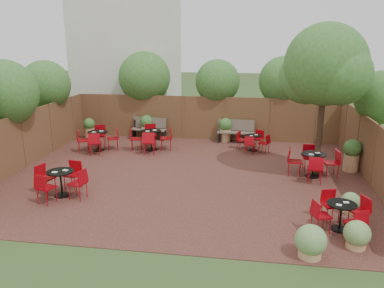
# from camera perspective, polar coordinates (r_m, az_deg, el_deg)

# --- Properties ---
(ground) EXTENTS (80.00, 80.00, 0.00)m
(ground) POSITION_cam_1_polar(r_m,az_deg,el_deg) (13.38, -0.71, -4.68)
(ground) COLOR #354F23
(ground) RESTS_ON ground
(courtyard_paving) EXTENTS (12.00, 10.00, 0.02)m
(courtyard_paving) POSITION_cam_1_polar(r_m,az_deg,el_deg) (13.37, -0.71, -4.64)
(courtyard_paving) COLOR #371D16
(courtyard_paving) RESTS_ON ground
(fence_back) EXTENTS (12.00, 0.08, 2.00)m
(fence_back) POSITION_cam_1_polar(r_m,az_deg,el_deg) (17.88, 1.90, 3.82)
(fence_back) COLOR brown
(fence_back) RESTS_ON ground
(fence_left) EXTENTS (0.08, 10.00, 2.00)m
(fence_left) POSITION_cam_1_polar(r_m,az_deg,el_deg) (15.22, -23.62, 0.43)
(fence_left) COLOR brown
(fence_left) RESTS_ON ground
(fence_right) EXTENTS (0.08, 10.00, 2.00)m
(fence_right) POSITION_cam_1_polar(r_m,az_deg,el_deg) (13.49, 25.32, -1.58)
(fence_right) COLOR brown
(fence_right) RESTS_ON ground
(neighbour_building) EXTENTS (5.00, 4.00, 8.00)m
(neighbour_building) POSITION_cam_1_polar(r_m,az_deg,el_deg) (21.43, -9.40, 13.65)
(neighbour_building) COLOR beige
(neighbour_building) RESTS_ON ground
(overhang_foliage) EXTENTS (15.56, 10.74, 2.63)m
(overhang_foliage) POSITION_cam_1_polar(r_m,az_deg,el_deg) (15.64, -9.32, 8.25)
(overhang_foliage) COLOR #2F611F
(overhang_foliage) RESTS_ON ground
(courtyard_tree) EXTENTS (2.80, 2.70, 5.07)m
(courtyard_tree) POSITION_cam_1_polar(r_m,az_deg,el_deg) (13.38, 18.97, 10.35)
(courtyard_tree) COLOR black
(courtyard_tree) RESTS_ON courtyard_paving
(park_bench_left) EXTENTS (1.63, 0.66, 0.99)m
(park_bench_left) POSITION_cam_1_polar(r_m,az_deg,el_deg) (18.10, -6.33, 2.35)
(park_bench_left) COLOR brown
(park_bench_left) RESTS_ON courtyard_paving
(park_bench_right) EXTENTS (1.65, 0.57, 1.01)m
(park_bench_right) POSITION_cam_1_polar(r_m,az_deg,el_deg) (17.51, 6.46, 1.93)
(park_bench_right) COLOR brown
(park_bench_right) RESTS_ON courtyard_paving
(bistro_tables) EXTENTS (10.09, 8.08, 0.96)m
(bistro_tables) POSITION_cam_1_polar(r_m,az_deg,el_deg) (13.91, -1.03, -1.81)
(bistro_tables) COLOR black
(bistro_tables) RESTS_ON courtyard_paving
(planters) EXTENTS (11.53, 3.97, 1.14)m
(planters) POSITION_cam_1_polar(r_m,az_deg,el_deg) (16.57, 2.32, 1.48)
(planters) COLOR tan
(planters) RESTS_ON courtyard_paving
(low_shrubs) EXTENTS (1.98, 3.04, 0.74)m
(low_shrubs) POSITION_cam_1_polar(r_m,az_deg,el_deg) (9.67, 20.29, -11.76)
(low_shrubs) COLOR tan
(low_shrubs) RESTS_ON courtyard_paving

